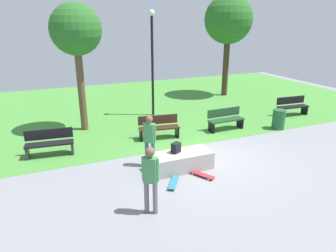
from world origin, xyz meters
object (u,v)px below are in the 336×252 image
object	(u,v)px
park_bench_near_lamppost	(49,142)
lamp_post	(152,55)
skater_performing_trick	(150,175)
skateboard_spare	(202,174)
concrete_ledge	(181,161)
backpack_on_ledge	(176,148)
tree_young_birch	(76,32)
trash_bin	(279,119)
park_bench_by_oak	(225,119)
park_bench_near_path	(159,127)
skater_watching	(150,137)
park_bench_far_left	(292,106)
tree_broad_elm	(228,20)
skateboard_by_ledge	(174,182)

from	to	relation	value
park_bench_near_lamppost	lamp_post	distance (m)	6.39
skater_performing_trick	skateboard_spare	size ratio (longest dim) A/B	2.19
concrete_ledge	park_bench_near_lamppost	distance (m)	4.65
skater_performing_trick	backpack_on_ledge	bearing A→B (deg)	51.26
tree_young_birch	skateboard_spare	bearing A→B (deg)	-65.69
skateboard_spare	tree_young_birch	size ratio (longest dim) A/B	0.15
lamp_post	trash_bin	xyz separation A→B (m)	(4.27, -4.06, -2.52)
park_bench_by_oak	trash_bin	xyz separation A→B (m)	(2.18, -0.82, -0.06)
park_bench_near_path	skater_watching	bearing A→B (deg)	-118.03
concrete_ledge	park_bench_near_path	world-z (taller)	park_bench_near_path
backpack_on_ledge	park_bench_near_lamppost	xyz separation A→B (m)	(-3.60, 2.66, -0.24)
skater_performing_trick	trash_bin	xyz separation A→B (m)	(7.21, 3.65, -0.60)
tree_young_birch	trash_bin	xyz separation A→B (m)	(7.75, -3.21, -3.63)
skateboard_spare	park_bench_by_oak	size ratio (longest dim) A/B	0.49
skateboard_spare	park_bench_near_lamppost	size ratio (longest dim) A/B	0.48
concrete_ledge	park_bench_near_lamppost	bearing A→B (deg)	143.53
skater_performing_trick	park_bench_far_left	xyz separation A→B (m)	(9.23, 4.97, -0.54)
park_bench_near_path	tree_young_birch	size ratio (longest dim) A/B	0.32
park_bench_near_path	lamp_post	world-z (taller)	lamp_post
park_bench_far_left	skater_watching	bearing A→B (deg)	-163.20
park_bench_near_path	park_bench_by_oak	bearing A→B (deg)	-3.20
park_bench_near_lamppost	trash_bin	world-z (taller)	park_bench_near_lamppost
skater_watching	park_bench_far_left	distance (m)	8.76
tree_broad_elm	tree_young_birch	size ratio (longest dim) A/B	1.15
skater_watching	trash_bin	xyz separation A→B (m)	(6.35, 1.20, -0.56)
skater_watching	lamp_post	world-z (taller)	lamp_post
concrete_ledge	tree_young_birch	size ratio (longest dim) A/B	0.38
trash_bin	park_bench_near_lamppost	bearing A→B (deg)	174.24
concrete_ledge	park_bench_near_lamppost	world-z (taller)	park_bench_near_lamppost
park_bench_by_oak	tree_broad_elm	distance (m)	7.68
skater_performing_trick	trash_bin	bearing A→B (deg)	26.84
skater_performing_trick	skateboard_by_ledge	distance (m)	1.76
backpack_on_ledge	skater_watching	distance (m)	0.90
backpack_on_ledge	skateboard_by_ledge	bearing A→B (deg)	33.45
skater_performing_trick	park_bench_by_oak	world-z (taller)	skater_performing_trick
lamp_post	tree_young_birch	bearing A→B (deg)	-166.23
park_bench_near_path	tree_young_birch	xyz separation A→B (m)	(-2.57, 2.23, 3.58)
park_bench_far_left	lamp_post	xyz separation A→B (m)	(-6.30, 2.74, 2.46)
tree_young_birch	lamp_post	size ratio (longest dim) A/B	1.04
park_bench_far_left	tree_broad_elm	distance (m)	6.45
skater_watching	park_bench_by_oak	bearing A→B (deg)	25.82
skateboard_spare	trash_bin	bearing A→B (deg)	26.04
skateboard_spare	park_bench_by_oak	world-z (taller)	park_bench_by_oak
park_bench_by_oak	tree_young_birch	distance (m)	7.04
park_bench_by_oak	park_bench_near_path	bearing A→B (deg)	176.80
skateboard_by_ledge	park_bench_far_left	xyz separation A→B (m)	(8.17, 3.94, 0.42)
trash_bin	tree_broad_elm	bearing A→B (deg)	77.93
park_bench_far_left	park_bench_near_path	bearing A→B (deg)	-177.28
backpack_on_ledge	skateboard_by_ledge	xyz separation A→B (m)	(-0.48, -0.89, -0.65)
concrete_ledge	park_bench_far_left	world-z (taller)	park_bench_far_left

